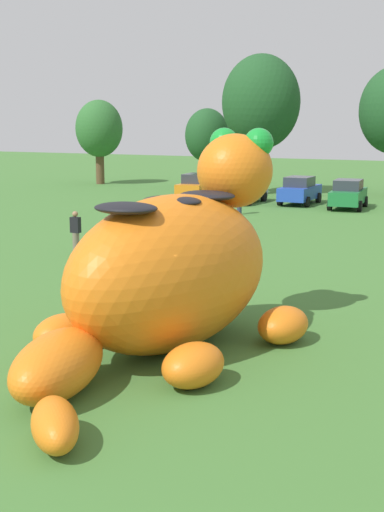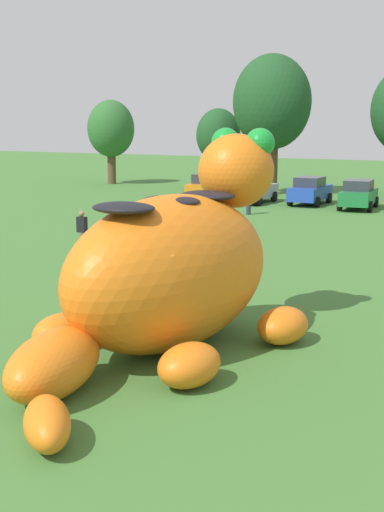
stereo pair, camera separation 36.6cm
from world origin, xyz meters
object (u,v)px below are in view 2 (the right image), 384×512
(car_orange, at_px, (208,187))
(car_blue, at_px, (310,191))
(giant_inflatable_creature, at_px, (171,270))
(car_green, at_px, (359,194))
(car_silver, at_px, (254,189))
(spectator_wandering, at_px, (82,233))
(spectator_mid_field, at_px, (249,199))

(car_orange, bearing_deg, car_blue, 4.91)
(car_orange, bearing_deg, giant_inflatable_creature, -64.98)
(car_orange, distance_m, car_green, 10.02)
(car_orange, height_order, car_blue, same)
(giant_inflatable_creature, xyz_separation_m, car_silver, (-9.42, 27.16, -0.94))
(car_orange, bearing_deg, spectator_wandering, -77.54)
(car_green, bearing_deg, spectator_mid_field, -131.95)
(giant_inflatable_creature, xyz_separation_m, car_orange, (-12.81, 27.45, -0.94))
(car_blue, bearing_deg, spectator_wandering, -97.09)
(car_silver, relative_size, spectator_wandering, 2.40)
(spectator_mid_field, bearing_deg, spectator_wandering, -94.10)
(car_blue, xyz_separation_m, car_green, (3.25, -0.85, 0.00))
(car_blue, bearing_deg, car_orange, -175.09)
(spectator_mid_field, relative_size, spectator_wandering, 1.00)
(car_silver, distance_m, car_blue, 3.49)
(car_green, distance_m, spectator_mid_field, 7.09)
(car_blue, height_order, car_green, same)
(car_orange, distance_m, car_silver, 3.40)
(car_orange, bearing_deg, car_green, -1.52)
(car_orange, height_order, spectator_wandering, car_orange)
(car_orange, relative_size, car_green, 1.00)
(giant_inflatable_creature, height_order, car_silver, giant_inflatable_creature)
(giant_inflatable_creature, xyz_separation_m, car_green, (-2.80, 27.19, -0.94))
(car_blue, relative_size, car_green, 0.97)
(car_blue, relative_size, spectator_mid_field, 2.42)
(car_blue, bearing_deg, car_green, -14.65)
(giant_inflatable_creature, distance_m, spectator_mid_field, 23.19)
(giant_inflatable_creature, bearing_deg, spectator_mid_field, 108.98)
(car_green, bearing_deg, car_silver, -179.77)
(car_green, relative_size, spectator_wandering, 2.48)
(car_green, distance_m, spectator_wandering, 19.97)
(car_blue, height_order, spectator_mid_field, car_blue)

